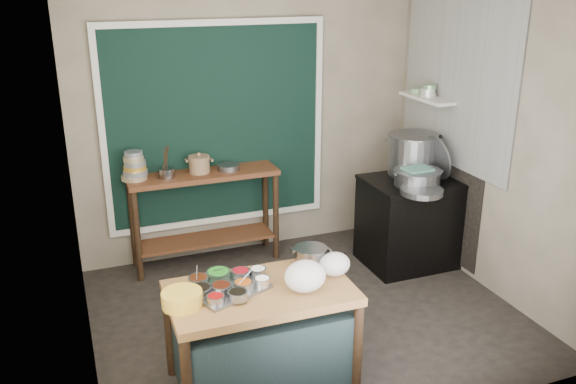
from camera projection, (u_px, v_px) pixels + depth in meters
name	position (u px, v px, depth m)	size (l,w,h in m)	color
floor	(306.00, 314.00, 5.25)	(3.50, 3.00, 0.02)	#2C2622
back_wall	(249.00, 117.00, 6.09)	(3.50, 0.02, 2.80)	gray
left_wall	(71.00, 184.00, 4.17)	(0.02, 3.00, 2.80)	gray
right_wall	(492.00, 137.00, 5.36)	(0.02, 3.00, 2.80)	gray
curtain_panel	(217.00, 126.00, 5.96)	(2.10, 0.02, 1.90)	black
curtain_frame	(217.00, 126.00, 5.95)	(2.22, 0.03, 2.02)	beige
tile_panel	(457.00, 76.00, 5.68)	(0.02, 1.70, 1.70)	#B2B2AA
soot_patch	(440.00, 189.00, 6.16)	(0.01, 1.30, 1.30)	black
wall_shelf	(427.00, 98.00, 5.99)	(0.22, 0.70, 0.03)	beige
prep_table	(261.00, 337.00, 4.24)	(1.25, 0.72, 0.75)	brown
back_counter	(205.00, 218.00, 6.02)	(1.45, 0.40, 0.95)	#552E18
stove_block	(411.00, 223.00, 6.04)	(0.90, 0.68, 0.85)	black
stove_top	(414.00, 181.00, 5.89)	(0.92, 0.69, 0.03)	black
condiment_tray	(229.00, 289.00, 4.09)	(0.49, 0.35, 0.02)	gray
condiment_bowls	(226.00, 283.00, 4.08)	(0.57, 0.45, 0.07)	gray
yellow_basin	(182.00, 299.00, 3.89)	(0.26, 0.26, 0.10)	#BB8028
saucepan	(311.00, 256.00, 4.43)	(0.25, 0.25, 0.14)	gray
plastic_bag_a	(305.00, 276.00, 4.06)	(0.29, 0.24, 0.21)	white
plastic_bag_b	(335.00, 264.00, 4.28)	(0.22, 0.19, 0.17)	white
bowl_stack	(134.00, 167.00, 5.64)	(0.24, 0.24, 0.27)	tan
utensil_cup	(167.00, 173.00, 5.70)	(0.16, 0.16, 0.09)	gray
ceramic_crock	(199.00, 165.00, 5.84)	(0.22, 0.22, 0.14)	#816246
wide_bowl	(228.00, 167.00, 5.93)	(0.21, 0.21, 0.05)	gray
stock_pot	(413.00, 154.00, 5.98)	(0.51, 0.51, 0.40)	gray
pot_lid	(437.00, 158.00, 5.82)	(0.44, 0.44, 0.02)	gray
steamer	(417.00, 177.00, 5.71)	(0.46, 0.46, 0.15)	gray
green_cloth	(418.00, 169.00, 5.68)	(0.26, 0.20, 0.02)	#519076
shallow_pan	(422.00, 191.00, 5.49)	(0.39, 0.39, 0.05)	gray
shelf_bowl_stack	(429.00, 91.00, 5.95)	(0.15, 0.15, 0.12)	silver
shelf_bowl_green	(417.00, 91.00, 6.14)	(0.14, 0.14, 0.05)	gray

